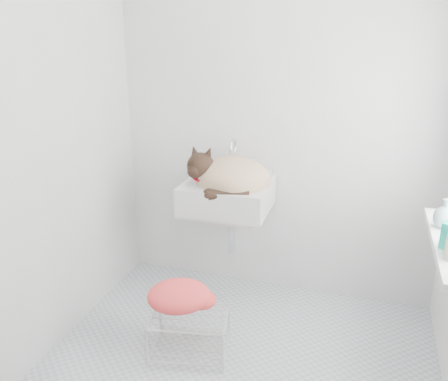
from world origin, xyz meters
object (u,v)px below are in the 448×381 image
(sink, at_px, (228,183))
(bottle_c, at_px, (444,227))
(cat, at_px, (228,177))
(wire_rack, at_px, (189,331))

(sink, height_order, bottle_c, sink)
(sink, distance_m, bottle_c, 1.32)
(cat, height_order, bottle_c, cat)
(wire_rack, bearing_deg, cat, 86.82)
(cat, distance_m, wire_rack, 0.99)
(wire_rack, height_order, bottle_c, bottle_c)
(cat, xyz_separation_m, bottle_c, (1.26, -0.35, -0.04))
(cat, relative_size, bottle_c, 3.31)
(sink, xyz_separation_m, bottle_c, (1.27, -0.37, 0.00))
(cat, bearing_deg, sink, 118.59)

